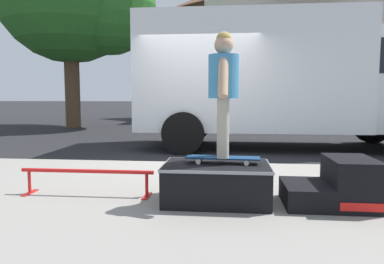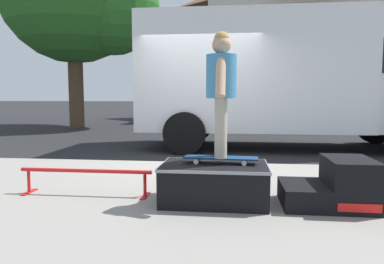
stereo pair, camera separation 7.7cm
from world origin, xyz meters
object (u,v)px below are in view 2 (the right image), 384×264
Objects in this scene: kicker_ramp at (335,186)px; grind_rail at (86,175)px; skateboard at (221,158)px; box_truck at (292,76)px; skate_box at (214,182)px; skater_kid at (221,84)px.

kicker_ramp reaches higher than grind_rail.
skateboard is 5.26m from box_truck.
skate_box is 1.41× the size of skateboard.
skate_box reaches higher than grind_rail.
skater_kid reaches higher than skateboard.
skateboard is at bearing -2.41° from grind_rail.
skater_kid is (0.00, 0.00, 0.78)m from skateboard.
skater_kid is at bearing 41.59° from skate_box.
box_truck reaches higher than skateboard.
box_truck is at bearing 86.44° from kicker_ramp.
grind_rail is 1.84m from skater_kid.
box_truck is at bearing 73.38° from skater_kid.
skater_kid is 0.19× the size of box_truck.
skater_kid reaches higher than kicker_ramp.
kicker_ramp is 1.13× the size of skateboard.
skate_box is 0.16× the size of box_truck.
kicker_ramp is 5.17m from box_truck.
skateboard is (-1.16, 0.06, 0.26)m from kicker_ramp.
box_truck is (1.47, 4.92, 1.12)m from skateboard.
box_truck reaches higher than grind_rail.
skate_box is at bearing -138.41° from skater_kid.
box_truck reaches higher than skate_box.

